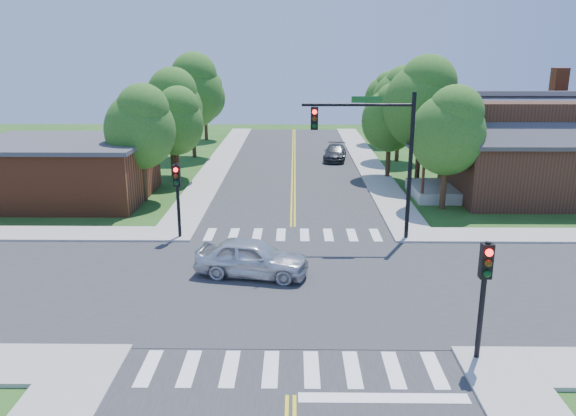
{
  "coord_description": "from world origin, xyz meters",
  "views": [
    {
      "loc": [
        0.08,
        -20.74,
        9.07
      ],
      "look_at": [
        -0.21,
        3.54,
        2.2
      ],
      "focal_mm": 35.0,
      "sensor_mm": 36.0,
      "label": 1
    }
  ],
  "objects_px": {
    "signal_mast_ne": "(376,142)",
    "car_dgrey": "(335,153)",
    "signal_pole_nw": "(177,187)",
    "house_ne": "(535,145)",
    "signal_pole_se": "(485,279)",
    "car_silver": "(252,258)"
  },
  "relations": [
    {
      "from": "signal_pole_nw",
      "to": "signal_mast_ne",
      "type": "bearing_deg",
      "value": 0.07
    },
    {
      "from": "house_ne",
      "to": "car_silver",
      "type": "distance_m",
      "value": 21.58
    },
    {
      "from": "signal_pole_se",
      "to": "car_dgrey",
      "type": "height_order",
      "value": "signal_pole_se"
    },
    {
      "from": "signal_pole_nw",
      "to": "car_dgrey",
      "type": "xyz_separation_m",
      "value": [
        9.1,
        20.54,
        -2.02
      ]
    },
    {
      "from": "signal_pole_nw",
      "to": "house_ne",
      "type": "relative_size",
      "value": 0.29
    },
    {
      "from": "house_ne",
      "to": "car_dgrey",
      "type": "bearing_deg",
      "value": 134.32
    },
    {
      "from": "signal_mast_ne",
      "to": "house_ne",
      "type": "relative_size",
      "value": 0.55
    },
    {
      "from": "signal_mast_ne",
      "to": "car_dgrey",
      "type": "height_order",
      "value": "signal_mast_ne"
    },
    {
      "from": "signal_pole_nw",
      "to": "signal_pole_se",
      "type": "bearing_deg",
      "value": -45.0
    },
    {
      "from": "signal_mast_ne",
      "to": "signal_pole_nw",
      "type": "height_order",
      "value": "signal_mast_ne"
    },
    {
      "from": "signal_pole_se",
      "to": "house_ne",
      "type": "xyz_separation_m",
      "value": [
        9.51,
        19.86,
        0.67
      ]
    },
    {
      "from": "signal_pole_se",
      "to": "car_dgrey",
      "type": "relative_size",
      "value": 0.83
    },
    {
      "from": "signal_pole_nw",
      "to": "house_ne",
      "type": "distance_m",
      "value": 22.45
    },
    {
      "from": "signal_pole_se",
      "to": "signal_pole_nw",
      "type": "distance_m",
      "value": 15.84
    },
    {
      "from": "house_ne",
      "to": "car_dgrey",
      "type": "xyz_separation_m",
      "value": [
        -11.61,
        11.89,
        -2.69
      ]
    },
    {
      "from": "house_ne",
      "to": "car_dgrey",
      "type": "distance_m",
      "value": 16.83
    },
    {
      "from": "signal_mast_ne",
      "to": "signal_pole_nw",
      "type": "distance_m",
      "value": 9.76
    },
    {
      "from": "car_dgrey",
      "to": "signal_pole_se",
      "type": "bearing_deg",
      "value": -79.01
    },
    {
      "from": "house_ne",
      "to": "signal_pole_se",
      "type": "bearing_deg",
      "value": -115.58
    },
    {
      "from": "signal_pole_nw",
      "to": "car_dgrey",
      "type": "bearing_deg",
      "value": 66.11
    },
    {
      "from": "signal_pole_nw",
      "to": "car_silver",
      "type": "relative_size",
      "value": 0.77
    },
    {
      "from": "signal_mast_ne",
      "to": "signal_pole_se",
      "type": "distance_m",
      "value": 11.55
    }
  ]
}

